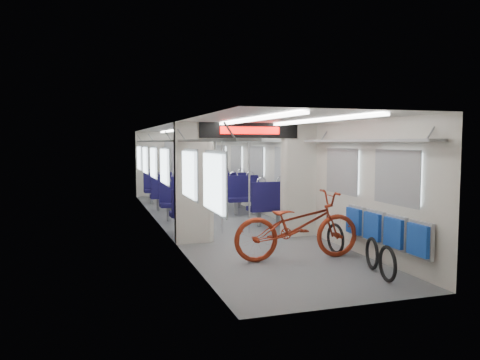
{
  "coord_description": "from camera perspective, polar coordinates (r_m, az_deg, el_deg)",
  "views": [
    {
      "loc": [
        -2.94,
        -10.7,
        1.92
      ],
      "look_at": [
        -0.02,
        -1.55,
        1.15
      ],
      "focal_mm": 35.0,
      "sensor_mm": 36.0,
      "label": 1
    }
  ],
  "objects": [
    {
      "name": "stanchion_far_left",
      "position": [
        12.65,
        -5.97,
        1.1
      ],
      "size": [
        0.04,
        0.04,
        2.3
      ],
      "primitive_type": "cylinder",
      "color": "silver",
      "rests_on": "ground"
    },
    {
      "name": "bike_hoop_c",
      "position": [
        8.29,
        11.55,
        -7.18
      ],
      "size": [
        0.07,
        0.53,
        0.53
      ],
      "primitive_type": "torus",
      "rotation": [
        1.57,
        0.0,
        1.61
      ],
      "color": "black",
      "rests_on": "ground"
    },
    {
      "name": "seat_bay_far_left",
      "position": [
        14.14,
        -9.45,
        -1.07
      ],
      "size": [
        0.9,
        2.0,
        1.08
      ],
      "color": "#110D3A",
      "rests_on": "ground"
    },
    {
      "name": "carriage",
      "position": [
        10.85,
        -1.96,
        2.4
      ],
      "size": [
        12.0,
        12.02,
        2.31
      ],
      "color": "#515456",
      "rests_on": "ground"
    },
    {
      "name": "stanchion_near_left",
      "position": [
        9.78,
        -2.2,
        0.09
      ],
      "size": [
        0.04,
        0.04,
        2.3
      ],
      "primitive_type": "cylinder",
      "color": "silver",
      "rests_on": "ground"
    },
    {
      "name": "bike_hoop_a",
      "position": [
        6.84,
        17.53,
        -9.92
      ],
      "size": [
        0.13,
        0.51,
        0.51
      ],
      "primitive_type": "torus",
      "rotation": [
        1.57,
        0.0,
        1.41
      ],
      "color": "black",
      "rests_on": "ground"
    },
    {
      "name": "stanchion_far_right",
      "position": [
        13.18,
        -2.91,
        1.26
      ],
      "size": [
        0.04,
        0.04,
        2.3
      ],
      "primitive_type": "cylinder",
      "color": "silver",
      "rests_on": "ground"
    },
    {
      "name": "seat_bay_near_left",
      "position": [
        10.79,
        -6.84,
        -2.86
      ],
      "size": [
        0.88,
        1.92,
        1.05
      ],
      "color": "#110D3A",
      "rests_on": "ground"
    },
    {
      "name": "flip_bench",
      "position": [
        7.59,
        17.17,
        -5.77
      ],
      "size": [
        0.12,
        2.1,
        0.51
      ],
      "color": "gray",
      "rests_on": "carriage"
    },
    {
      "name": "stanchion_near_right",
      "position": [
        9.85,
        1.14,
        0.13
      ],
      "size": [
        0.04,
        0.04,
        2.3
      ],
      "primitive_type": "cylinder",
      "color": "silver",
      "rests_on": "ground"
    },
    {
      "name": "seat_bay_far_right",
      "position": [
        14.49,
        -2.1,
        -0.72
      ],
      "size": [
        0.96,
        2.31,
        1.17
      ],
      "color": "#110D3A",
      "rests_on": "ground"
    },
    {
      "name": "bicycle",
      "position": [
        7.75,
        6.99,
        -5.53
      ],
      "size": [
        2.17,
        0.86,
        1.12
      ],
      "primitive_type": "imported",
      "rotation": [
        0.0,
        0.0,
        1.52
      ],
      "color": "maroon",
      "rests_on": "ground"
    },
    {
      "name": "bike_hoop_b",
      "position": [
        7.43,
        15.79,
        -8.78
      ],
      "size": [
        0.17,
        0.49,
        0.49
      ],
      "primitive_type": "torus",
      "rotation": [
        1.57,
        0.0,
        1.33
      ],
      "color": "black",
      "rests_on": "ground"
    },
    {
      "name": "seat_bay_near_right",
      "position": [
        11.63,
        1.89,
        -2.08
      ],
      "size": [
        0.94,
        2.23,
        1.15
      ],
      "color": "#110D3A",
      "rests_on": "ground"
    }
  ]
}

